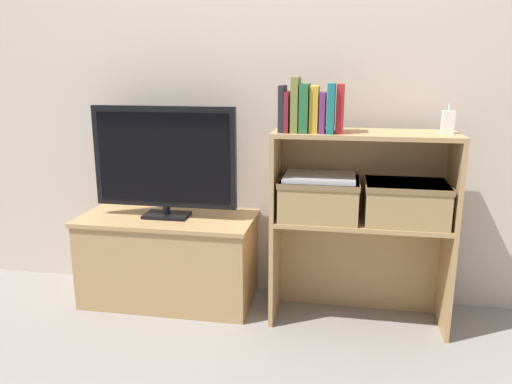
{
  "coord_description": "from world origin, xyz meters",
  "views": [
    {
      "loc": [
        0.4,
        -2.08,
        1.17
      ],
      "look_at": [
        0.0,
        0.15,
        0.61
      ],
      "focal_mm": 35.0,
      "sensor_mm": 36.0,
      "label": 1
    }
  ],
  "objects_px": {
    "book_maroon": "(288,112)",
    "book_olive": "(296,105)",
    "laptop": "(320,177)",
    "baby_monitor": "(448,122)",
    "book_forest": "(305,108)",
    "book_mustard": "(314,109)",
    "book_charcoal": "(283,109)",
    "book_teal": "(331,108)",
    "book_plum": "(323,112)",
    "tv_stand": "(169,259)",
    "tv": "(164,159)",
    "storage_basket_left": "(319,197)",
    "book_crimson": "(340,108)",
    "storage_basket_right": "(406,200)"
  },
  "relations": [
    {
      "from": "book_maroon",
      "to": "book_olive",
      "type": "xyz_separation_m",
      "value": [
        0.03,
        0.0,
        0.03
      ]
    },
    {
      "from": "laptop",
      "to": "baby_monitor",
      "type": "bearing_deg",
      "value": 1.62
    },
    {
      "from": "book_forest",
      "to": "baby_monitor",
      "type": "height_order",
      "value": "book_forest"
    },
    {
      "from": "baby_monitor",
      "to": "book_mustard",
      "type": "bearing_deg",
      "value": -175.34
    },
    {
      "from": "book_charcoal",
      "to": "book_teal",
      "type": "distance_m",
      "value": 0.21
    },
    {
      "from": "book_maroon",
      "to": "laptop",
      "type": "relative_size",
      "value": 0.55
    },
    {
      "from": "book_charcoal",
      "to": "baby_monitor",
      "type": "xyz_separation_m",
      "value": [
        0.7,
        0.05,
        -0.05
      ]
    },
    {
      "from": "book_mustard",
      "to": "book_plum",
      "type": "xyz_separation_m",
      "value": [
        0.04,
        0.0,
        -0.01
      ]
    },
    {
      "from": "book_plum",
      "to": "book_teal",
      "type": "distance_m",
      "value": 0.04
    },
    {
      "from": "tv_stand",
      "to": "book_mustard",
      "type": "distance_m",
      "value": 1.06
    },
    {
      "from": "book_forest",
      "to": "laptop",
      "type": "height_order",
      "value": "book_forest"
    },
    {
      "from": "book_charcoal",
      "to": "book_plum",
      "type": "height_order",
      "value": "book_charcoal"
    },
    {
      "from": "book_plum",
      "to": "book_charcoal",
      "type": "bearing_deg",
      "value": -180.0
    },
    {
      "from": "tv",
      "to": "laptop",
      "type": "bearing_deg",
      "value": -4.31
    },
    {
      "from": "tv_stand",
      "to": "book_charcoal",
      "type": "height_order",
      "value": "book_charcoal"
    },
    {
      "from": "tv_stand",
      "to": "book_olive",
      "type": "height_order",
      "value": "book_olive"
    },
    {
      "from": "book_olive",
      "to": "laptop",
      "type": "distance_m",
      "value": 0.34
    },
    {
      "from": "laptop",
      "to": "book_olive",
      "type": "bearing_deg",
      "value": -164.62
    },
    {
      "from": "book_charcoal",
      "to": "storage_basket_left",
      "type": "height_order",
      "value": "book_charcoal"
    },
    {
      "from": "book_olive",
      "to": "book_forest",
      "type": "distance_m",
      "value": 0.04
    },
    {
      "from": "book_crimson",
      "to": "laptop",
      "type": "bearing_deg",
      "value": 158.75
    },
    {
      "from": "book_maroon",
      "to": "book_crimson",
      "type": "bearing_deg",
      "value": 0.0
    },
    {
      "from": "book_crimson",
      "to": "storage_basket_right",
      "type": "bearing_deg",
      "value": 5.83
    },
    {
      "from": "tv_stand",
      "to": "book_mustard",
      "type": "xyz_separation_m",
      "value": [
        0.72,
        -0.09,
        0.77
      ]
    },
    {
      "from": "book_forest",
      "to": "storage_basket_right",
      "type": "height_order",
      "value": "book_forest"
    },
    {
      "from": "book_crimson",
      "to": "book_forest",
      "type": "bearing_deg",
      "value": 180.0
    },
    {
      "from": "book_plum",
      "to": "laptop",
      "type": "relative_size",
      "value": 0.54
    },
    {
      "from": "book_teal",
      "to": "storage_basket_right",
      "type": "relative_size",
      "value": 0.58
    },
    {
      "from": "tv_stand",
      "to": "storage_basket_right",
      "type": "xyz_separation_m",
      "value": [
        1.14,
        -0.06,
        0.38
      ]
    },
    {
      "from": "book_mustard",
      "to": "baby_monitor",
      "type": "bearing_deg",
      "value": 4.66
    },
    {
      "from": "tv",
      "to": "book_mustard",
      "type": "distance_m",
      "value": 0.77
    },
    {
      "from": "book_maroon",
      "to": "book_olive",
      "type": "relative_size",
      "value": 0.74
    },
    {
      "from": "book_mustard",
      "to": "baby_monitor",
      "type": "distance_m",
      "value": 0.57
    },
    {
      "from": "laptop",
      "to": "storage_basket_left",
      "type": "bearing_deg",
      "value": 0.0
    },
    {
      "from": "book_forest",
      "to": "laptop",
      "type": "relative_size",
      "value": 0.65
    },
    {
      "from": "book_mustard",
      "to": "storage_basket_left",
      "type": "xyz_separation_m",
      "value": [
        0.03,
        0.03,
        -0.4
      ]
    },
    {
      "from": "storage_basket_right",
      "to": "book_plum",
      "type": "bearing_deg",
      "value": -175.3
    },
    {
      "from": "book_maroon",
      "to": "book_mustard",
      "type": "height_order",
      "value": "book_mustard"
    },
    {
      "from": "book_maroon",
      "to": "book_charcoal",
      "type": "bearing_deg",
      "value": 180.0
    },
    {
      "from": "book_forest",
      "to": "book_mustard",
      "type": "distance_m",
      "value": 0.04
    },
    {
      "from": "book_maroon",
      "to": "baby_monitor",
      "type": "bearing_deg",
      "value": 3.87
    },
    {
      "from": "tv_stand",
      "to": "book_plum",
      "type": "bearing_deg",
      "value": -6.69
    },
    {
      "from": "tv",
      "to": "book_charcoal",
      "type": "distance_m",
      "value": 0.65
    },
    {
      "from": "book_olive",
      "to": "book_mustard",
      "type": "bearing_deg",
      "value": 0.0
    },
    {
      "from": "baby_monitor",
      "to": "storage_basket_right",
      "type": "height_order",
      "value": "baby_monitor"
    },
    {
      "from": "book_plum",
      "to": "book_teal",
      "type": "height_order",
      "value": "book_teal"
    },
    {
      "from": "book_forest",
      "to": "book_mustard",
      "type": "height_order",
      "value": "book_forest"
    },
    {
      "from": "storage_basket_left",
      "to": "laptop",
      "type": "height_order",
      "value": "laptop"
    },
    {
      "from": "book_maroon",
      "to": "book_teal",
      "type": "bearing_deg",
      "value": 0.0
    },
    {
      "from": "tv_stand",
      "to": "book_olive",
      "type": "distance_m",
      "value": 1.02
    }
  ]
}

